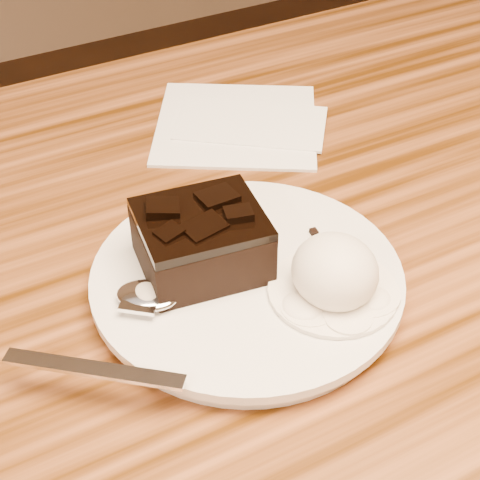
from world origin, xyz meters
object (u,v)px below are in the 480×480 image
ice_cream_scoop (335,271)px  napkin (236,123)px  brownie (202,245)px  spoon (148,297)px  plate (247,282)px

ice_cream_scoop → napkin: ice_cream_scoop is taller
brownie → ice_cream_scoop: 0.09m
ice_cream_scoop → spoon: 0.12m
plate → ice_cream_scoop: (0.04, -0.05, 0.03)m
brownie → ice_cream_scoop: bearing=-46.2°
spoon → ice_cream_scoop: bearing=-74.8°
spoon → napkin: 0.26m
napkin → plate: bearing=-116.6°
spoon → plate: bearing=-55.1°
spoon → napkin: size_ratio=1.14×
brownie → spoon: bearing=-162.1°
brownie → napkin: 0.22m
spoon → napkin: (0.17, 0.19, -0.02)m
plate → brownie: brownie is taller
brownie → plate: bearing=-42.5°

